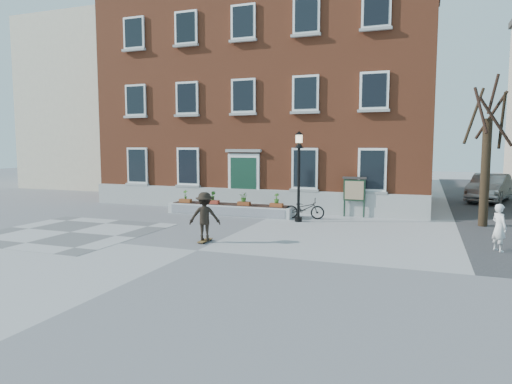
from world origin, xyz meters
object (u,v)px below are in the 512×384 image
at_px(lamp_post, 299,164).
at_px(skateboarder, 205,216).
at_px(bicycle, 304,209).
at_px(bystander, 499,228).
at_px(parked_car, 490,188).
at_px(notice_board, 354,190).

bearing_deg(lamp_post, skateboarder, -109.95).
bearing_deg(bicycle, lamp_post, 163.74).
bearing_deg(bystander, lamp_post, 32.95).
distance_m(bicycle, parked_car, 13.28).
xyz_separation_m(bystander, lamp_post, (-7.38, 3.23, 1.79)).
height_order(parked_car, notice_board, notice_board).
distance_m(parked_car, skateboarder, 19.29).
distance_m(parked_car, lamp_post, 14.03).
xyz_separation_m(bicycle, notice_board, (2.02, 1.39, 0.79)).
height_order(lamp_post, skateboarder, lamp_post).
relative_size(lamp_post, skateboarder, 2.27).
xyz_separation_m(bicycle, lamp_post, (-0.06, -0.79, 2.06)).
height_order(bicycle, parked_car, parked_car).
bearing_deg(bystander, parked_car, -38.92).
distance_m(bystander, notice_board, 7.58).
distance_m(parked_car, notice_board, 10.93).
xyz_separation_m(lamp_post, skateboarder, (-1.90, -5.25, -1.64)).
bearing_deg(notice_board, skateboarder, -118.26).
bearing_deg(parked_car, skateboarder, -107.04).
bearing_deg(notice_board, bystander, -45.62).
relative_size(bicycle, parked_car, 0.36).
relative_size(notice_board, skateboarder, 1.08).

